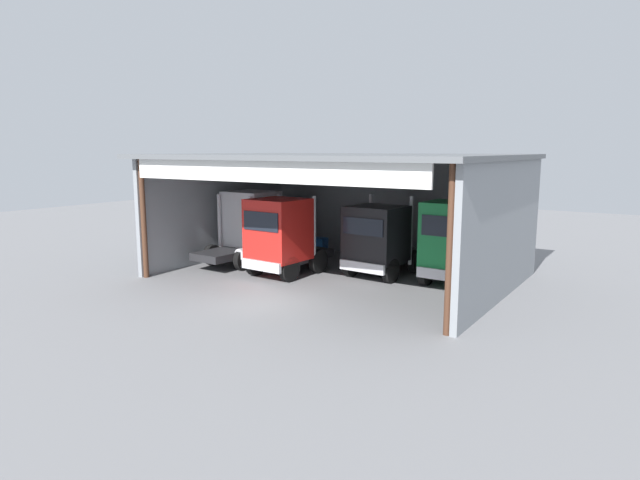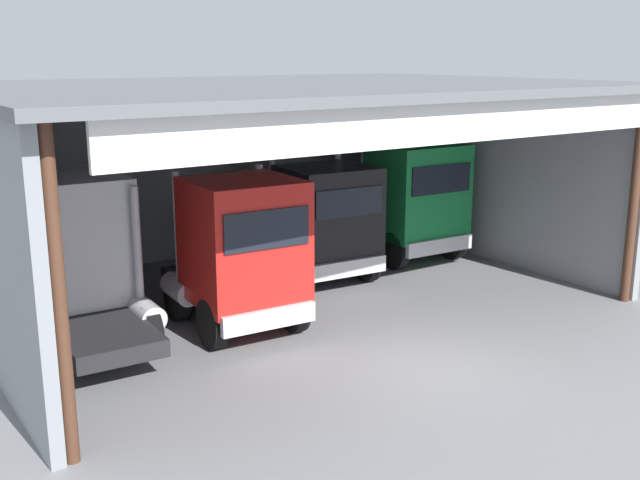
{
  "view_description": "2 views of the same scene",
  "coord_description": "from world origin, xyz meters",
  "px_view_note": "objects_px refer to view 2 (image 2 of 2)",
  "views": [
    {
      "loc": [
        12.82,
        -15.79,
        5.76
      ],
      "look_at": [
        0.0,
        3.74,
        1.88
      ],
      "focal_mm": 30.58,
      "sensor_mm": 36.0,
      "label": 1
    },
    {
      "loc": [
        -9.93,
        -10.96,
        6.26
      ],
      "look_at": [
        0.0,
        3.74,
        1.88
      ],
      "focal_mm": 42.5,
      "sensor_mm": 36.0,
      "label": 2
    }
  ],
  "objects_px": {
    "truck_green_center_left_bay": "(410,200)",
    "oil_drum": "(210,250)",
    "truck_white_left_bay": "(77,259)",
    "tool_cart": "(114,269)",
    "truck_red_right_bay": "(239,252)",
    "truck_black_center_right_bay": "(321,221)"
  },
  "relations": [
    {
      "from": "truck_green_center_left_bay",
      "to": "tool_cart",
      "type": "height_order",
      "value": "truck_green_center_left_bay"
    },
    {
      "from": "truck_black_center_right_bay",
      "to": "truck_green_center_left_bay",
      "type": "height_order",
      "value": "truck_black_center_right_bay"
    },
    {
      "from": "truck_red_right_bay",
      "to": "tool_cart",
      "type": "xyz_separation_m",
      "value": [
        -1.25,
        4.96,
        -1.38
      ]
    },
    {
      "from": "tool_cart",
      "to": "truck_red_right_bay",
      "type": "bearing_deg",
      "value": -75.88
    },
    {
      "from": "truck_green_center_left_bay",
      "to": "oil_drum",
      "type": "bearing_deg",
      "value": -24.88
    },
    {
      "from": "truck_white_left_bay",
      "to": "tool_cart",
      "type": "distance_m",
      "value": 4.28
    },
    {
      "from": "truck_white_left_bay",
      "to": "tool_cart",
      "type": "relative_size",
      "value": 4.72
    },
    {
      "from": "truck_green_center_left_bay",
      "to": "oil_drum",
      "type": "height_order",
      "value": "truck_green_center_left_bay"
    },
    {
      "from": "truck_red_right_bay",
      "to": "truck_white_left_bay",
      "type": "bearing_deg",
      "value": -20.85
    },
    {
      "from": "truck_black_center_right_bay",
      "to": "tool_cart",
      "type": "xyz_separation_m",
      "value": [
        -5.08,
        2.63,
        -1.21
      ]
    },
    {
      "from": "truck_red_right_bay",
      "to": "tool_cart",
      "type": "height_order",
      "value": "truck_red_right_bay"
    },
    {
      "from": "oil_drum",
      "to": "tool_cart",
      "type": "relative_size",
      "value": 0.91
    },
    {
      "from": "truck_black_center_right_bay",
      "to": "truck_white_left_bay",
      "type": "bearing_deg",
      "value": 11.29
    },
    {
      "from": "truck_black_center_right_bay",
      "to": "tool_cart",
      "type": "distance_m",
      "value": 5.84
    },
    {
      "from": "truck_white_left_bay",
      "to": "truck_black_center_right_bay",
      "type": "height_order",
      "value": "truck_black_center_right_bay"
    },
    {
      "from": "truck_red_right_bay",
      "to": "truck_green_center_left_bay",
      "type": "xyz_separation_m",
      "value": [
        7.39,
        2.66,
        -0.0
      ]
    },
    {
      "from": "truck_white_left_bay",
      "to": "truck_black_center_right_bay",
      "type": "xyz_separation_m",
      "value": [
        7.06,
        0.9,
        -0.19
      ]
    },
    {
      "from": "tool_cart",
      "to": "truck_black_center_right_bay",
      "type": "bearing_deg",
      "value": -27.36
    },
    {
      "from": "truck_red_right_bay",
      "to": "tool_cart",
      "type": "bearing_deg",
      "value": -72.82
    },
    {
      "from": "truck_red_right_bay",
      "to": "truck_black_center_right_bay",
      "type": "xyz_separation_m",
      "value": [
        3.83,
        2.33,
        -0.17
      ]
    },
    {
      "from": "truck_black_center_right_bay",
      "to": "truck_green_center_left_bay",
      "type": "distance_m",
      "value": 3.58
    },
    {
      "from": "truck_white_left_bay",
      "to": "oil_drum",
      "type": "distance_m",
      "value": 6.68
    }
  ]
}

